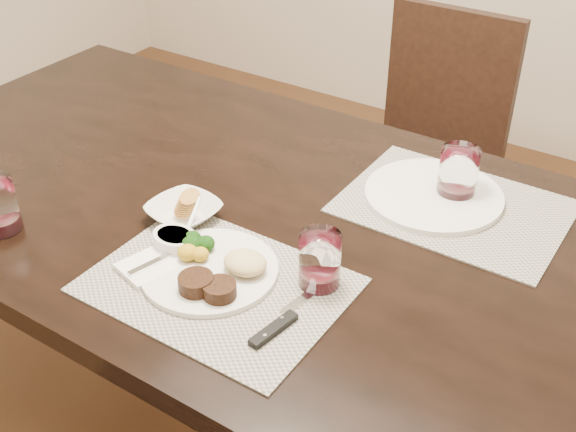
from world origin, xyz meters
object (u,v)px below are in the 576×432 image
Objects in this scene: chair_far at (431,139)px; far_plate at (434,195)px; dinner_plate at (213,270)px; steak_knife at (283,320)px; cracker_bowl at (184,211)px; wine_glass_near at (320,262)px.

chair_far is 3.01× the size of far_plate.
steak_knife is (0.18, -0.04, -0.01)m from dinner_plate.
steak_knife is 0.38m from cracker_bowl.
dinner_plate is at bearing 177.92° from steak_knife.
wine_glass_near reaches higher than dinner_plate.
wine_glass_near is at bearing -78.10° from chair_far.
far_plate is at bearing 59.23° from dinner_plate.
chair_far is at bearing 112.30° from far_plate.
cracker_bowl is at bearing 140.66° from dinner_plate.
chair_far is 1.20m from dinner_plate.
far_plate is at bearing 42.12° from cracker_bowl.
wine_glass_near is at bearing 22.73° from dinner_plate.
dinner_plate is 0.53m from far_plate.
cracker_bowl reaches higher than dinner_plate.
steak_knife is at bearing -88.13° from wine_glass_near.
cracker_bowl is 0.34m from wine_glass_near.
dinner_plate is 0.86× the size of far_plate.
cracker_bowl is 0.54m from far_plate.
steak_knife is at bearing -16.00° from dinner_plate.
wine_glass_near is (0.34, -0.02, 0.03)m from cracker_bowl.
wine_glass_near is at bearing -98.43° from far_plate.
chair_far is at bearing 109.94° from steak_knife.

